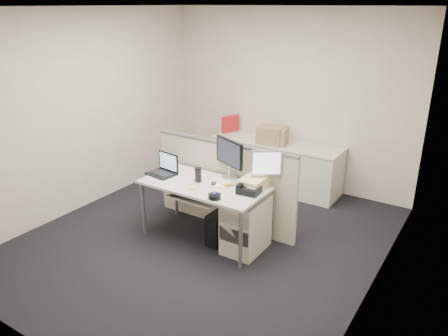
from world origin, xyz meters
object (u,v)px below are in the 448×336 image
Objects in this scene: laptop at (161,165)px; desk_phone at (249,190)px; monitor_main at (229,159)px; desk at (204,189)px.

desk_phone is (1.20, 0.10, -0.09)m from laptop.
desk_phone is (0.43, -0.26, -0.21)m from monitor_main.
desk is 0.59m from desk_phone.
monitor_main is at bearing 142.78° from desk_phone.
desk_phone reaches higher than desk.
laptop reaches higher than desk_phone.
desk is at bearing -92.08° from monitor_main.
monitor_main is 0.54m from desk_phone.
desk is 4.41× the size of laptop.
desk_phone is at bearing 5.44° from desk.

